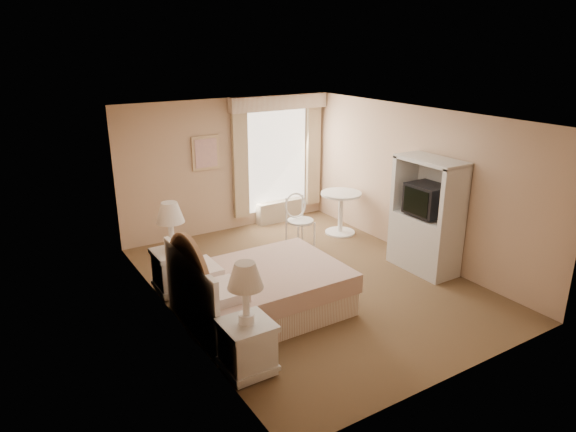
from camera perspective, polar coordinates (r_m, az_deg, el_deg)
room at (r=7.40m, az=2.55°, el=1.41°), size 4.21×5.51×2.51m
window at (r=10.09m, az=-1.03°, el=6.72°), size 2.05×0.22×2.51m
framed_art at (r=9.44m, az=-9.13°, el=6.92°), size 0.52×0.04×0.62m
bed at (r=6.87m, az=-3.38°, el=-8.26°), size 2.10×1.60×1.41m
nightstand_near at (r=5.68m, az=-4.58°, el=-12.87°), size 0.54×0.54×1.30m
nightstand_far at (r=7.55m, az=-12.61°, el=-4.73°), size 0.55×0.55×1.34m
round_table at (r=9.65m, az=5.89°, el=1.09°), size 0.76×0.76×0.80m
cafe_chair at (r=9.00m, az=1.15°, el=-0.02°), size 0.49×0.49×0.95m
armoire at (r=8.31m, az=15.08°, el=-0.92°), size 0.54×1.09×1.81m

